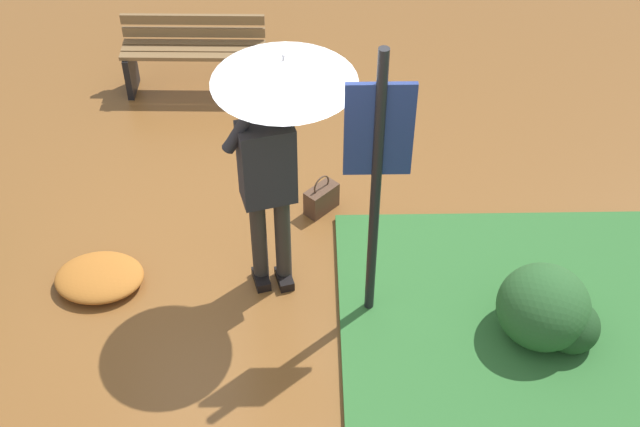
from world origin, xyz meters
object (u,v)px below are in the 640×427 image
(info_sign_post, at_px, (377,162))
(park_bench, at_px, (194,53))
(person_with_umbrella, at_px, (276,119))
(handbag, at_px, (321,199))

(info_sign_post, xyz_separation_m, park_bench, (-1.55, 2.97, -1.04))
(person_with_umbrella, height_order, park_bench, person_with_umbrella)
(info_sign_post, bearing_deg, park_bench, 117.58)
(person_with_umbrella, height_order, handbag, person_with_umbrella)
(info_sign_post, bearing_deg, handbag, 106.76)
(person_with_umbrella, bearing_deg, info_sign_post, -27.26)
(info_sign_post, height_order, handbag, info_sign_post)
(park_bench, bearing_deg, handbag, -56.74)
(person_with_umbrella, distance_m, park_bench, 3.01)
(person_with_umbrella, xyz_separation_m, handbag, (0.32, 0.78, -1.42))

